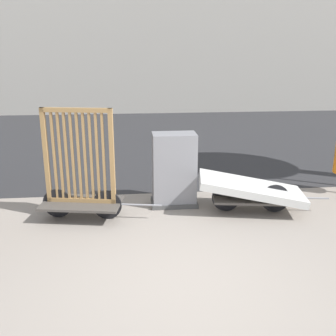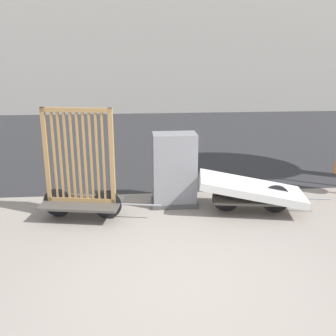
{
  "view_description": "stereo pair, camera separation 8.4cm",
  "coord_description": "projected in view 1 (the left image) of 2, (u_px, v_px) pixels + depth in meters",
  "views": [
    {
      "loc": [
        -0.63,
        -4.24,
        2.76
      ],
      "look_at": [
        0.0,
        2.07,
        0.85
      ],
      "focal_mm": 42.0,
      "sensor_mm": 36.0,
      "label": 1
    },
    {
      "loc": [
        -0.54,
        -4.25,
        2.76
      ],
      "look_at": [
        0.0,
        2.07,
        0.85
      ],
      "focal_mm": 42.0,
      "sensor_mm": 36.0,
      "label": 2
    }
  ],
  "objects": [
    {
      "name": "utility_cabinet",
      "position": [
        174.0,
        172.0,
        7.14
      ],
      "size": [
        0.84,
        0.53,
        1.34
      ],
      "color": "#4C4C4C",
      "rests_on": "ground_plane"
    },
    {
      "name": "road_strip",
      "position": [
        149.0,
        138.0,
        12.82
      ],
      "size": [
        56.0,
        10.34,
        0.01
      ],
      "color": "#2D2D30",
      "rests_on": "ground_plane"
    },
    {
      "name": "bike_cart_with_bedframe",
      "position": [
        81.0,
        182.0,
        6.54
      ],
      "size": [
        2.06,
        0.96,
        1.88
      ],
      "rotation": [
        0.0,
        0.0,
        -0.18
      ],
      "color": "#4C4742",
      "rests_on": "ground_plane"
    },
    {
      "name": "ground_plane",
      "position": [
        184.0,
        281.0,
        4.89
      ],
      "size": [
        60.0,
        60.0,
        0.0
      ],
      "primitive_type": "plane",
      "color": "gray"
    },
    {
      "name": "bike_cart_with_mattress",
      "position": [
        251.0,
        190.0,
        6.89
      ],
      "size": [
        2.32,
        1.13,
        0.66
      ],
      "rotation": [
        0.0,
        0.0,
        -0.15
      ],
      "color": "#4C4742",
      "rests_on": "ground_plane"
    }
  ]
}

